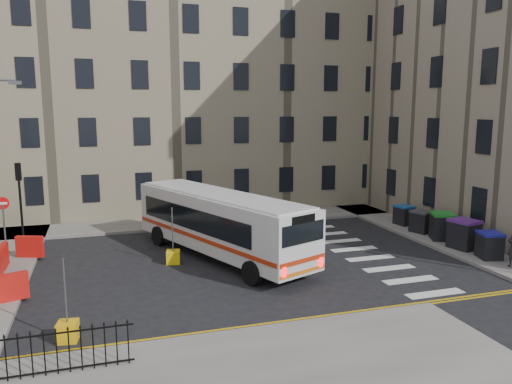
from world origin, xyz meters
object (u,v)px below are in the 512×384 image
wheelie_bin_b (464,234)px  bollard_chevron (68,331)px  wheelie_bin_a (489,245)px  bollard_yellow (173,257)px  wheelie_bin_c (442,226)px  bus (220,221)px  wheelie_bin_e (404,215)px  wheelie_bin_d (421,221)px

wheelie_bin_b → bollard_chevron: size_ratio=2.53×
wheelie_bin_a → bollard_yellow: 14.57m
bollard_yellow → bollard_chevron: 7.93m
wheelie_bin_c → bollard_chevron: bearing=-137.1°
wheelie_bin_b → bollard_yellow: bearing=158.8°
bus → bollard_chevron: 9.66m
wheelie_bin_e → wheelie_bin_d: bearing=-104.4°
bus → bollard_chevron: size_ratio=18.62×
wheelie_bin_c → wheelie_bin_d: wheelie_bin_c is taller
bus → wheelie_bin_a: 12.54m
bollard_yellow → wheelie_bin_b: bearing=-9.5°
bus → wheelie_bin_e: (11.87, 2.69, -1.01)m
wheelie_bin_b → wheelie_bin_e: wheelie_bin_b is taller
bollard_chevron → wheelie_bin_a: bearing=8.4°
wheelie_bin_a → wheelie_bin_b: (-0.00, 1.70, 0.12)m
wheelie_bin_d → wheelie_bin_c: bearing=-105.6°
wheelie_bin_e → bollard_chevron: (-18.32, -9.74, -0.42)m
bus → wheelie_bin_d: bus is taller
wheelie_bin_a → wheelie_bin_c: wheelie_bin_c is taller
wheelie_bin_b → wheelie_bin_e: bearing=76.6°
wheelie_bin_b → wheelie_bin_e: 5.36m
bollard_yellow → bus: bearing=7.7°
wheelie_bin_c → wheelie_bin_e: 3.55m
bus → wheelie_bin_a: bus is taller
wheelie_bin_b → wheelie_bin_c: wheelie_bin_b is taller
bus → wheelie_bin_c: (11.81, -0.86, -0.87)m
wheelie_bin_e → bollard_chevron: wheelie_bin_e is taller
wheelie_bin_a → bollard_yellow: wheelie_bin_a is taller
wheelie_bin_a → wheelie_bin_b: 1.70m
bollard_yellow → bollard_chevron: same height
bus → wheelie_bin_b: bus is taller
wheelie_bin_a → bollard_chevron: (-18.16, -2.69, -0.47)m
bus → wheelie_bin_b: (11.71, -2.66, -0.86)m
bollard_yellow → bollard_chevron: size_ratio=1.00×
wheelie_bin_d → bollard_yellow: 14.04m
wheelie_bin_b → wheelie_bin_c: size_ratio=0.93×
wheelie_bin_a → wheelie_bin_d: size_ratio=1.00×
wheelie_bin_c → wheelie_bin_e: size_ratio=1.40×
wheelie_bin_c → wheelie_bin_d: 1.62m
wheelie_bin_c → wheelie_bin_d: bearing=117.5°
wheelie_bin_c → wheelie_bin_e: bearing=113.2°
bollard_chevron → bus: bearing=47.6°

